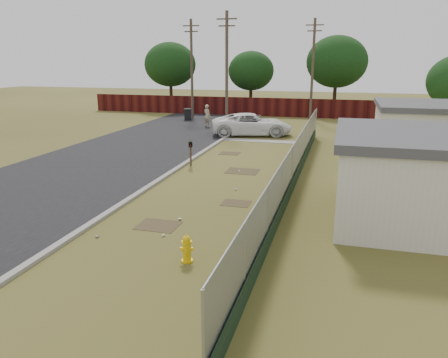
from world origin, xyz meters
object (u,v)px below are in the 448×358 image
(fire_hydrant, at_px, (187,249))
(trash_bin, at_px, (188,114))
(pickup_truck, at_px, (252,124))
(pedestrian, at_px, (207,116))
(mailbox, at_px, (191,146))

(fire_hydrant, xyz_separation_m, trash_bin, (-9.97, 27.63, 0.16))
(pickup_truck, relative_size, pedestrian, 3.20)
(mailbox, bearing_deg, trash_bin, 110.39)
(fire_hydrant, height_order, pedestrian, pedestrian)
(fire_hydrant, relative_size, trash_bin, 0.78)
(mailbox, xyz_separation_m, pickup_truck, (1.14, 10.30, -0.26))
(pickup_truck, relative_size, trash_bin, 5.58)
(mailbox, distance_m, pedestrian, 13.96)
(fire_hydrant, relative_size, mailbox, 0.61)
(fire_hydrant, xyz_separation_m, mailbox, (-3.70, 10.75, 0.69))
(pedestrian, relative_size, trash_bin, 1.74)
(fire_hydrant, distance_m, pickup_truck, 21.21)
(pedestrian, xyz_separation_m, trash_bin, (-2.93, 3.33, -0.38))
(pickup_truck, xyz_separation_m, pedestrian, (-4.48, 3.25, 0.10))
(fire_hydrant, bearing_deg, trash_bin, 109.84)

